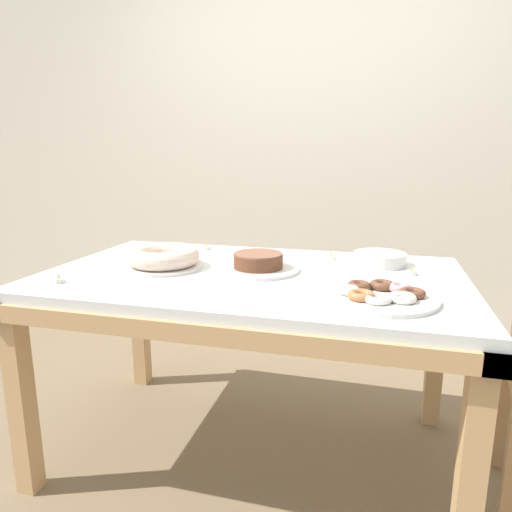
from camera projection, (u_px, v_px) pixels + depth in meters
ground_plane at (253, 451)px, 1.89m from camera, size 12.00×12.00×0.00m
wall_back at (315, 140)px, 3.13m from camera, size 8.00×0.10×2.60m
dining_table at (253, 295)px, 1.75m from camera, size 1.59×0.96×0.77m
cake_chocolate_round at (258, 264)px, 1.75m from camera, size 0.32×0.32×0.07m
cake_golden_bundt at (163, 258)px, 1.79m from camera, size 0.31×0.31×0.08m
pastry_platter at (380, 295)px, 1.40m from camera, size 0.36×0.36×0.04m
plate_stack at (380, 259)px, 1.84m from camera, size 0.21×0.21×0.05m
tealight_centre at (187, 251)px, 2.06m from camera, size 0.04×0.04×0.04m
tealight_near_cakes at (331, 257)px, 1.94m from camera, size 0.04×0.04×0.04m
tealight_near_front at (59, 280)px, 1.58m from camera, size 0.04×0.04×0.04m
tealight_left_edge at (206, 247)px, 2.14m from camera, size 0.04×0.04×0.04m
tealight_right_edge at (412, 272)px, 1.68m from camera, size 0.04×0.04×0.04m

